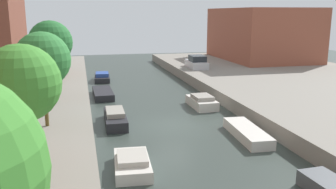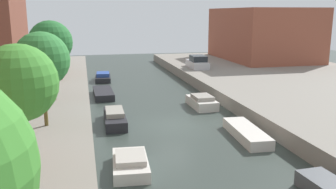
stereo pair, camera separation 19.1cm
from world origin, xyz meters
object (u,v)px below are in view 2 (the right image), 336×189
street_tree_1 (19,84)px  street_tree_3 (51,43)px  street_tree_4 (59,47)px  moored_boat_right_3 (202,102)px  low_block_right (262,34)px  moored_boat_left_5 (103,77)px  parked_car (198,63)px  moored_boat_left_3 (115,118)px  moored_boat_right_2 (246,133)px  moored_boat_left_4 (103,93)px  street_tree_5 (62,39)px  street_tree_2 (42,60)px  moored_boat_left_2 (130,163)px

street_tree_1 → street_tree_3: street_tree_3 is taller
street_tree_4 → moored_boat_right_3: 14.43m
low_block_right → moored_boat_left_5: 22.52m
street_tree_1 → parked_car: size_ratio=1.22×
moored_boat_left_3 → moored_boat_right_3: (6.84, 2.79, 0.01)m
moored_boat_left_5 → moored_boat_right_2: 21.44m
moored_boat_right_3 → moored_boat_left_4: bearing=142.6°
moored_boat_left_5 → moored_boat_left_4: bearing=-93.1°
moored_boat_right_3 → moored_boat_left_3: bearing=-157.8°
street_tree_3 → street_tree_5: bearing=90.0°
low_block_right → street_tree_5: bearing=-171.0°
street_tree_2 → street_tree_5: bearing=90.0°
street_tree_2 → parked_car: size_ratio=1.23×
moored_boat_right_2 → parked_car: bearing=80.2°
street_tree_3 → moored_boat_left_5: (4.07, 12.34, -4.68)m
street_tree_5 → moored_boat_left_4: 10.98m
street_tree_2 → moored_boat_left_5: size_ratio=1.38×
street_tree_4 → moored_boat_left_2: size_ratio=1.29×
street_tree_3 → moored_boat_right_3: street_tree_3 is taller
street_tree_2 → moored_boat_left_2: street_tree_2 is taller
street_tree_5 → moored_boat_left_5: street_tree_5 is taller
street_tree_3 → street_tree_1: bearing=-90.0°
low_block_right → moored_boat_left_5: low_block_right is taller
street_tree_2 → moored_boat_left_4: bearing=71.5°
moored_boat_left_4 → street_tree_1: bearing=-101.3°
street_tree_3 → moored_boat_left_2: size_ratio=1.70×
street_tree_5 → low_block_right: bearing=9.0°
moored_boat_left_4 → moored_boat_left_5: 7.58m
street_tree_4 → moored_boat_left_3: 12.85m
street_tree_2 → moored_boat_left_2: size_ratio=1.57×
street_tree_1 → moored_boat_right_3: size_ratio=1.52×
moored_boat_left_4 → moored_boat_right_3: bearing=-37.4°
low_block_right → street_tree_5: (-25.42, -4.03, 0.01)m
low_block_right → street_tree_2: bearing=-136.1°
street_tree_2 → street_tree_5: (-0.00, 20.46, -0.30)m
parked_car → moored_boat_left_2: bearing=-114.5°
street_tree_1 → moored_boat_left_5: 26.57m
street_tree_1 → street_tree_2: 7.38m
street_tree_2 → parked_car: street_tree_2 is taller
street_tree_2 → moored_boat_left_3: size_ratio=1.23×
street_tree_2 → moored_boat_right_3: size_ratio=1.53×
street_tree_2 → street_tree_5: street_tree_2 is taller
moored_boat_left_5 → parked_car: bearing=0.8°
parked_car → moored_boat_right_3: 13.75m
moored_boat_right_2 → moored_boat_right_3: size_ratio=1.38×
street_tree_2 → moored_boat_left_2: bearing=-49.4°
street_tree_3 → street_tree_4: size_ratio=1.33×
low_block_right → street_tree_3: low_block_right is taller
street_tree_1 → moored_boat_left_4: street_tree_1 is taller
moored_boat_left_3 → moored_boat_right_2: (7.13, -4.47, -0.11)m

